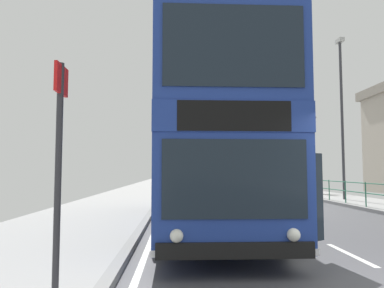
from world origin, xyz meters
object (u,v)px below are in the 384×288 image
object	(u,v)px
double_decker_bus_main	(205,146)
bare_tree_far_01	(256,161)
bus_stop_sign_near	(59,151)
bare_tree_far_02	(298,148)
street_lamp_far_side	(342,106)
bare_tree_far_00	(275,159)

from	to	relation	value
double_decker_bus_main	bare_tree_far_01	distance (m)	30.00
bus_stop_sign_near	bare_tree_far_02	size ratio (longest dim) A/B	0.43
double_decker_bus_main	bare_tree_far_01	bearing A→B (deg)	75.01
double_decker_bus_main	bus_stop_sign_near	xyz separation A→B (m)	(-2.24, -6.07, -0.47)
street_lamp_far_side	bare_tree_far_02	bearing A→B (deg)	89.54
bus_stop_sign_near	street_lamp_far_side	world-z (taller)	street_lamp_far_side
bare_tree_far_00	bare_tree_far_02	distance (m)	8.09
bus_stop_sign_near	bare_tree_far_00	xyz separation A→B (m)	(10.64, 29.93, 0.94)
bus_stop_sign_near	street_lamp_far_side	size ratio (longest dim) A/B	0.33
bare_tree_far_01	street_lamp_far_side	bearing A→B (deg)	-89.59
double_decker_bus_main	bare_tree_far_00	world-z (taller)	bare_tree_far_00
bare_tree_far_02	bare_tree_far_01	bearing A→B (deg)	90.90
bare_tree_far_01	bare_tree_far_02	world-z (taller)	bare_tree_far_02
bare_tree_far_01	bus_stop_sign_near	bearing A→B (deg)	-105.93
bare_tree_far_00	bus_stop_sign_near	bearing A→B (deg)	-109.57
bus_stop_sign_near	bare_tree_far_01	world-z (taller)	bare_tree_far_01
street_lamp_far_side	bare_tree_far_01	distance (m)	20.67
bus_stop_sign_near	street_lamp_far_side	xyz separation A→B (m)	(10.15, 14.50, 3.20)
double_decker_bus_main	bus_stop_sign_near	world-z (taller)	double_decker_bus_main
bare_tree_far_01	bare_tree_far_00	bearing A→B (deg)	-82.84
street_lamp_far_side	double_decker_bus_main	bearing A→B (deg)	-133.15
bus_stop_sign_near	bare_tree_far_02	world-z (taller)	bare_tree_far_02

